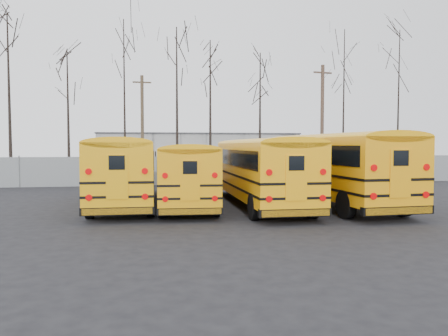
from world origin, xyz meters
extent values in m
plane|color=black|center=(0.00, 0.00, 0.00)|extent=(120.00, 120.00, 0.00)
cube|color=gray|center=(0.00, 12.00, 1.00)|extent=(40.00, 0.04, 2.00)
cube|color=#BAB9B4|center=(2.00, 32.00, 2.00)|extent=(22.00, 8.00, 4.00)
cylinder|color=black|center=(-5.77, -1.40, 0.51)|extent=(0.29, 1.02, 1.02)
cylinder|color=black|center=(-3.47, -1.42, 0.51)|extent=(0.29, 1.02, 1.02)
cylinder|color=black|center=(-5.70, 7.14, 0.51)|extent=(0.29, 1.02, 1.02)
cylinder|color=black|center=(-3.40, 7.12, 0.51)|extent=(0.29, 1.02, 1.02)
cube|color=#F0A30C|center=(-4.60, 1.90, 1.70)|extent=(2.62, 9.48, 2.39)
cube|color=#F0A30C|center=(-4.55, 7.49, 1.02)|extent=(2.30, 1.75, 1.02)
cube|color=black|center=(-4.60, 1.69, 2.24)|extent=(2.65, 8.46, 0.71)
cube|color=black|center=(-4.59, 2.76, 0.97)|extent=(2.66, 11.23, 0.09)
cube|color=black|center=(-4.59, 2.76, 1.47)|extent=(2.66, 11.23, 0.09)
cube|color=black|center=(-4.63, -2.73, 0.46)|extent=(2.60, 0.24, 0.28)
cube|color=black|center=(-4.54, 8.30, 0.46)|extent=(2.44, 0.22, 0.26)
cube|color=#F0A30C|center=(-4.63, -2.84, 1.68)|extent=(0.76, 0.05, 1.58)
cylinder|color=#B20505|center=(-5.60, -2.85, 0.97)|extent=(0.22, 0.04, 0.22)
cylinder|color=#B20505|center=(-3.67, -2.86, 0.97)|extent=(0.22, 0.04, 0.22)
cylinder|color=#B20505|center=(-5.60, -2.85, 1.88)|extent=(0.22, 0.04, 0.22)
cylinder|color=#B20505|center=(-3.67, -2.86, 1.88)|extent=(0.22, 0.04, 0.22)
cylinder|color=black|center=(-3.06, -1.71, 0.47)|extent=(0.31, 0.94, 0.93)
cylinder|color=black|center=(-0.95, -1.83, 0.47)|extent=(0.31, 0.94, 0.93)
cylinder|color=black|center=(-2.63, 6.10, 0.47)|extent=(0.31, 0.94, 0.93)
cylinder|color=black|center=(-0.53, 5.98, 0.47)|extent=(0.31, 0.94, 0.93)
cube|color=orange|center=(-1.84, 1.25, 1.56)|extent=(2.80, 8.77, 2.19)
cube|color=orange|center=(-1.56, 6.36, 0.93)|extent=(2.18, 1.69, 0.93)
cube|color=black|center=(-1.85, 1.06, 2.05)|extent=(2.78, 7.85, 0.65)
cube|color=black|center=(-1.80, 2.04, 0.88)|extent=(2.91, 10.38, 0.08)
cube|color=black|center=(-1.80, 2.04, 1.35)|extent=(2.91, 10.38, 0.08)
cube|color=black|center=(-2.07, -2.98, 0.42)|extent=(2.39, 0.33, 0.26)
cube|color=black|center=(-1.52, 7.11, 0.42)|extent=(2.24, 0.31, 0.24)
cube|color=orange|center=(-2.08, -3.08, 1.54)|extent=(0.70, 0.08, 1.44)
cylinder|color=#B20505|center=(-2.96, -3.04, 0.88)|extent=(0.21, 0.05, 0.20)
cylinder|color=#B20505|center=(-1.19, -3.14, 0.88)|extent=(0.21, 0.05, 0.20)
cylinder|color=#B20505|center=(-2.96, -3.04, 1.72)|extent=(0.21, 0.05, 0.20)
cylinder|color=#B20505|center=(-1.19, -3.14, 1.72)|extent=(0.21, 0.05, 0.20)
cylinder|color=black|center=(0.32, -2.84, 0.51)|extent=(0.29, 1.01, 1.01)
cylinder|color=black|center=(2.62, -2.84, 0.51)|extent=(0.29, 1.01, 1.01)
cylinder|color=black|center=(0.34, 5.68, 0.51)|extent=(0.29, 1.01, 1.01)
cylinder|color=black|center=(2.63, 5.68, 0.51)|extent=(0.29, 1.01, 1.01)
cube|color=#FDA50D|center=(1.48, 0.45, 1.70)|extent=(2.55, 9.44, 2.38)
cube|color=#FDA50D|center=(1.49, 6.03, 1.01)|extent=(2.29, 1.73, 1.01)
cube|color=black|center=(1.48, 0.25, 2.23)|extent=(2.59, 8.42, 0.71)
cube|color=black|center=(1.48, 1.32, 0.96)|extent=(2.59, 11.18, 0.09)
cube|color=black|center=(1.48, 1.32, 1.47)|extent=(2.59, 11.18, 0.09)
cube|color=black|center=(1.47, -4.16, 0.46)|extent=(2.60, 0.23, 0.28)
cube|color=black|center=(1.49, 6.85, 0.46)|extent=(2.44, 0.21, 0.26)
cube|color=#FDA50D|center=(1.47, -4.27, 1.67)|extent=(0.76, 0.04, 1.57)
cylinder|color=#B20505|center=(0.50, -4.28, 0.96)|extent=(0.22, 0.04, 0.22)
cylinder|color=#B20505|center=(2.43, -4.28, 0.96)|extent=(0.22, 0.04, 0.22)
cylinder|color=#B20505|center=(0.50, -4.28, 1.88)|extent=(0.22, 0.04, 0.22)
cylinder|color=#B20505|center=(2.43, -4.28, 1.88)|extent=(0.22, 0.04, 0.22)
cylinder|color=black|center=(3.83, -3.14, 0.55)|extent=(0.37, 1.11, 1.09)
cylinder|color=black|center=(6.30, -3.00, 0.55)|extent=(0.37, 1.11, 1.09)
cylinder|color=black|center=(3.31, 6.02, 0.55)|extent=(0.37, 1.11, 1.09)
cylinder|color=black|center=(5.78, 6.16, 0.55)|extent=(0.37, 1.11, 1.09)
cube|color=orange|center=(4.86, 0.47, 1.83)|extent=(3.30, 10.30, 2.57)
cube|color=orange|center=(4.52, 6.47, 1.09)|extent=(2.56, 1.99, 1.09)
cube|color=black|center=(4.87, 0.25, 2.40)|extent=(3.28, 9.21, 0.76)
cube|color=black|center=(4.81, 1.40, 1.04)|extent=(3.44, 12.18, 0.10)
cube|color=black|center=(4.81, 1.40, 1.58)|extent=(3.44, 12.18, 0.10)
cube|color=black|center=(5.14, -4.49, 0.49)|extent=(2.81, 0.40, 0.31)
cube|color=black|center=(4.47, 7.34, 0.49)|extent=(2.63, 0.37, 0.28)
cube|color=orange|center=(5.15, -4.61, 1.80)|extent=(0.82, 0.09, 1.69)
cylinder|color=#B20505|center=(4.11, -4.68, 1.04)|extent=(0.24, 0.06, 0.24)
cylinder|color=#B20505|center=(6.19, -4.56, 1.04)|extent=(0.24, 0.06, 0.24)
cylinder|color=#B20505|center=(4.11, -4.68, 2.02)|extent=(0.24, 0.06, 0.24)
cylinder|color=#B20505|center=(6.19, -4.56, 2.02)|extent=(0.24, 0.06, 0.24)
cylinder|color=#4E3E2C|center=(-4.09, 18.12, 4.25)|extent=(0.26, 0.26, 8.50)
cube|color=#4E3E2C|center=(-4.09, 18.12, 7.93)|extent=(1.51, 0.21, 0.11)
cylinder|color=#4E392C|center=(10.49, 15.54, 4.66)|extent=(0.29, 0.29, 9.32)
cube|color=#4E392C|center=(10.49, 15.54, 8.70)|extent=(1.65, 0.41, 0.12)
cone|color=black|center=(-13.43, 15.10, 6.07)|extent=(0.26, 0.26, 12.15)
cone|color=black|center=(-9.40, 15.13, 4.89)|extent=(0.26, 0.26, 9.77)
cone|color=black|center=(-5.35, 15.42, 6.12)|extent=(0.26, 0.26, 12.24)
cone|color=black|center=(-1.29, 17.16, 6.14)|extent=(0.26, 0.26, 12.28)
cone|color=black|center=(1.53, 17.78, 5.75)|extent=(0.26, 0.26, 11.50)
cone|color=black|center=(5.54, 16.72, 5.19)|extent=(0.26, 0.26, 10.38)
cone|color=black|center=(13.07, 17.11, 6.36)|extent=(0.26, 0.26, 12.72)
cone|color=black|center=(17.84, 16.48, 6.35)|extent=(0.26, 0.26, 12.71)
camera|label=1|loc=(-3.48, -18.57, 2.81)|focal=35.00mm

